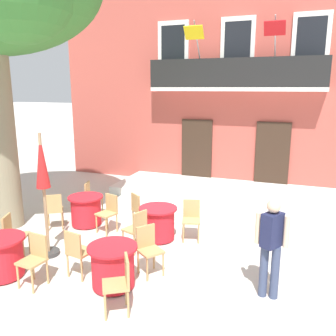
{
  "coord_description": "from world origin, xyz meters",
  "views": [
    {
      "loc": [
        2.9,
        -7.09,
        3.41
      ],
      "look_at": [
        -0.33,
        1.56,
        1.3
      ],
      "focal_mm": 37.97,
      "sensor_mm": 36.0,
      "label": 1
    }
  ],
  "objects_px": {
    "cafe_chair_far_side_0": "(91,196)",
    "pedestrian_mid_plaza": "(271,243)",
    "cafe_table_near_tree": "(113,266)",
    "cafe_chair_middle_2": "(13,233)",
    "cafe_chair_front_2": "(139,209)",
    "cafe_chair_near_tree_2": "(148,247)",
    "cafe_chair_front_1": "(191,217)",
    "cafe_chair_middle_1": "(35,257)",
    "cafe_table_far_side": "(86,210)",
    "cafe_chair_near_tree_0": "(78,250)",
    "cafe_chair_far_side_1": "(54,209)",
    "cafe_table_front": "(158,223)",
    "cafe_chair_near_tree_1": "(121,281)",
    "cafe_chair_far_side_2": "(109,211)",
    "cafe_chair_front_0": "(137,228)",
    "cafe_table_middle": "(2,257)",
    "cafe_umbrella": "(43,177)"
  },
  "relations": [
    {
      "from": "cafe_chair_front_2",
      "to": "cafe_chair_far_side_0",
      "type": "xyz_separation_m",
      "value": [
        -1.65,
        0.46,
        0.0
      ]
    },
    {
      "from": "cafe_chair_near_tree_0",
      "to": "cafe_table_front",
      "type": "bearing_deg",
      "value": 70.3
    },
    {
      "from": "pedestrian_mid_plaza",
      "to": "cafe_chair_front_2",
      "type": "bearing_deg",
      "value": 149.73
    },
    {
      "from": "cafe_chair_near_tree_0",
      "to": "cafe_chair_middle_2",
      "type": "distance_m",
      "value": 1.68
    },
    {
      "from": "cafe_table_near_tree",
      "to": "cafe_chair_near_tree_1",
      "type": "distance_m",
      "value": 0.77
    },
    {
      "from": "cafe_chair_middle_1",
      "to": "cafe_chair_far_side_0",
      "type": "height_order",
      "value": "same"
    },
    {
      "from": "cafe_chair_near_tree_0",
      "to": "cafe_chair_far_side_2",
      "type": "xyz_separation_m",
      "value": [
        -0.54,
        2.06,
        0.0
      ]
    },
    {
      "from": "cafe_chair_near_tree_2",
      "to": "cafe_table_middle",
      "type": "xyz_separation_m",
      "value": [
        -2.45,
        -1.06,
        -0.14
      ]
    },
    {
      "from": "cafe_table_front",
      "to": "cafe_chair_front_1",
      "type": "xyz_separation_m",
      "value": [
        0.7,
        0.28,
        0.14
      ]
    },
    {
      "from": "cafe_chair_far_side_1",
      "to": "cafe_chair_front_2",
      "type": "bearing_deg",
      "value": 20.6
    },
    {
      "from": "cafe_chair_middle_2",
      "to": "cafe_chair_far_side_2",
      "type": "distance_m",
      "value": 2.18
    },
    {
      "from": "cafe_chair_near_tree_1",
      "to": "cafe_chair_front_2",
      "type": "height_order",
      "value": "same"
    },
    {
      "from": "cafe_chair_near_tree_2",
      "to": "cafe_chair_front_1",
      "type": "bearing_deg",
      "value": 80.3
    },
    {
      "from": "cafe_chair_near_tree_1",
      "to": "cafe_chair_near_tree_2",
      "type": "xyz_separation_m",
      "value": [
        -0.08,
        1.24,
        0.0
      ]
    },
    {
      "from": "cafe_table_middle",
      "to": "cafe_chair_near_tree_2",
      "type": "bearing_deg",
      "value": 23.36
    },
    {
      "from": "cafe_chair_middle_2",
      "to": "cafe_chair_far_side_0",
      "type": "xyz_separation_m",
      "value": [
        0.11,
        2.72,
        0.0
      ]
    },
    {
      "from": "cafe_chair_front_1",
      "to": "cafe_chair_front_2",
      "type": "distance_m",
      "value": 1.35
    },
    {
      "from": "cafe_table_near_tree",
      "to": "cafe_chair_middle_2",
      "type": "xyz_separation_m",
      "value": [
        -2.42,
        0.25,
        0.14
      ]
    },
    {
      "from": "cafe_chair_middle_1",
      "to": "cafe_chair_front_0",
      "type": "distance_m",
      "value": 2.11
    },
    {
      "from": "cafe_chair_near_tree_2",
      "to": "cafe_chair_front_1",
      "type": "distance_m",
      "value": 1.77
    },
    {
      "from": "cafe_table_far_side",
      "to": "pedestrian_mid_plaza",
      "type": "bearing_deg",
      "value": -19.69
    },
    {
      "from": "cafe_table_middle",
      "to": "cafe_table_far_side",
      "type": "bearing_deg",
      "value": 89.22
    },
    {
      "from": "cafe_chair_front_1",
      "to": "cafe_chair_front_0",
      "type": "bearing_deg",
      "value": -131.43
    },
    {
      "from": "cafe_chair_near_tree_2",
      "to": "cafe_chair_far_side_2",
      "type": "xyz_separation_m",
      "value": [
        -1.68,
        1.47,
        0.0
      ]
    },
    {
      "from": "cafe_chair_far_side_1",
      "to": "cafe_table_far_side",
      "type": "bearing_deg",
      "value": 40.68
    },
    {
      "from": "pedestrian_mid_plaza",
      "to": "cafe_chair_far_side_2",
      "type": "bearing_deg",
      "value": 158.88
    },
    {
      "from": "cafe_chair_near_tree_0",
      "to": "cafe_umbrella",
      "type": "bearing_deg",
      "value": 153.89
    },
    {
      "from": "cafe_chair_near_tree_0",
      "to": "pedestrian_mid_plaza",
      "type": "relative_size",
      "value": 0.54
    },
    {
      "from": "cafe_chair_middle_2",
      "to": "cafe_table_front",
      "type": "xyz_separation_m",
      "value": [
        2.41,
        1.87,
        -0.14
      ]
    },
    {
      "from": "cafe_chair_middle_2",
      "to": "cafe_chair_far_side_2",
      "type": "bearing_deg",
      "value": 58.7
    },
    {
      "from": "cafe_table_near_tree",
      "to": "cafe_chair_middle_2",
      "type": "bearing_deg",
      "value": 174.06
    },
    {
      "from": "cafe_table_far_side",
      "to": "cafe_chair_far_side_2",
      "type": "relative_size",
      "value": 0.95
    },
    {
      "from": "cafe_chair_near_tree_1",
      "to": "cafe_chair_middle_2",
      "type": "height_order",
      "value": "same"
    },
    {
      "from": "cafe_chair_front_2",
      "to": "cafe_chair_far_side_0",
      "type": "relative_size",
      "value": 1.0
    },
    {
      "from": "cafe_chair_middle_1",
      "to": "cafe_chair_front_1",
      "type": "distance_m",
      "value": 3.44
    },
    {
      "from": "cafe_chair_middle_2",
      "to": "cafe_chair_front_2",
      "type": "distance_m",
      "value": 2.86
    },
    {
      "from": "cafe_chair_far_side_2",
      "to": "cafe_chair_middle_2",
      "type": "bearing_deg",
      "value": -121.3
    },
    {
      "from": "cafe_table_near_tree",
      "to": "cafe_chair_front_2",
      "type": "xyz_separation_m",
      "value": [
        -0.66,
        2.51,
        0.14
      ]
    },
    {
      "from": "cafe_chair_middle_1",
      "to": "cafe_table_far_side",
      "type": "relative_size",
      "value": 1.05
    },
    {
      "from": "cafe_chair_near_tree_0",
      "to": "pedestrian_mid_plaza",
      "type": "height_order",
      "value": "pedestrian_mid_plaza"
    },
    {
      "from": "cafe_table_near_tree",
      "to": "cafe_chair_middle_1",
      "type": "xyz_separation_m",
      "value": [
        -1.31,
        -0.41,
        0.14
      ]
    },
    {
      "from": "cafe_chair_front_0",
      "to": "cafe_chair_far_side_2",
      "type": "distance_m",
      "value": 1.31
    },
    {
      "from": "cafe_table_far_side",
      "to": "cafe_chair_middle_2",
      "type": "bearing_deg",
      "value": -101.05
    },
    {
      "from": "cafe_chair_front_0",
      "to": "cafe_chair_front_1",
      "type": "bearing_deg",
      "value": 48.57
    },
    {
      "from": "cafe_chair_near_tree_2",
      "to": "cafe_table_middle",
      "type": "relative_size",
      "value": 1.05
    },
    {
      "from": "cafe_chair_near_tree_1",
      "to": "cafe_chair_near_tree_0",
      "type": "bearing_deg",
      "value": 151.84
    },
    {
      "from": "cafe_umbrella",
      "to": "cafe_chair_far_side_1",
      "type": "bearing_deg",
      "value": 122.11
    },
    {
      "from": "cafe_table_near_tree",
      "to": "cafe_chair_near_tree_0",
      "type": "distance_m",
      "value": 0.77
    },
    {
      "from": "cafe_chair_far_side_0",
      "to": "pedestrian_mid_plaza",
      "type": "bearing_deg",
      "value": -25.68
    },
    {
      "from": "cafe_table_near_tree",
      "to": "cafe_chair_near_tree_1",
      "type": "height_order",
      "value": "cafe_chair_near_tree_1"
    }
  ]
}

